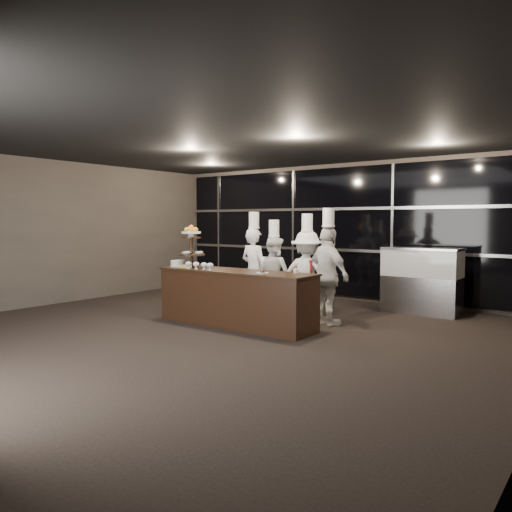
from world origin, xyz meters
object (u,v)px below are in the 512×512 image
Objects in this scene: layer_cake at (178,263)px; chef_d at (328,275)px; display_case at (422,277)px; chef_c at (307,275)px; chef_b at (274,275)px; buffet_counter at (235,298)px; display_stand at (191,243)px; chef_a at (254,269)px.

chef_d reaches higher than layer_cake.
display_case is 2.31m from chef_c.
display_case is 0.75× the size of chef_c.
chef_b is at bearing 44.24° from layer_cake.
chef_c is at bearing 164.08° from chef_d.
display_case is 0.72× the size of chef_d.
buffet_counter is 1.33m from display_stand.
chef_c is at bearing -6.35° from chef_b.
buffet_counter is at bearing -88.36° from chef_b.
chef_b is 1.26m from chef_d.
buffet_counter is 1.34m from chef_c.
display_case is 0.74× the size of chef_a.
display_stand reaches higher than display_case.
display_case is 2.18m from chef_d.
chef_d is at bearing -10.18° from chef_b.
chef_c reaches higher than display_stand.
display_stand is at bearing -129.64° from chef_b.
chef_a reaches higher than layer_cake.
buffet_counter is at bearing -141.94° from chef_d.
buffet_counter is 3.81× the size of display_stand.
chef_a is at bearing 175.41° from chef_d.
chef_d is (-0.90, -1.98, 0.15)m from display_case.
chef_d is at bearing 38.06° from buffet_counter.
chef_a is at bearing -166.72° from chef_b.
chef_b is (-0.03, 1.17, 0.28)m from buffet_counter.
buffet_counter is 1.21m from chef_a.
chef_d reaches higher than buffet_counter.
display_case is (3.11, 2.92, -0.65)m from display_stand.
buffet_counter is 1.53× the size of chef_c.
chef_b is at bearing 91.64° from buffet_counter.
buffet_counter is at bearing -125.82° from display_case.
buffet_counter is 1.46× the size of chef_d.
chef_c is (1.14, 0.01, -0.04)m from chef_a.
display_stand is at bearing -147.78° from chef_c.
display_stand is 0.39× the size of chef_a.
chef_a reaches higher than chef_c.
chef_b is at bearing 50.36° from display_stand.
display_case is at bearing 52.92° from chef_c.
display_stand is 1.63m from chef_b.
display_case is 0.80× the size of chef_b.
layer_cake is 0.16× the size of chef_a.
layer_cake is 2.31m from chef_c.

